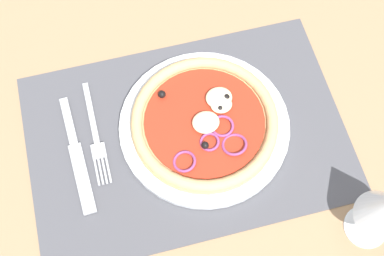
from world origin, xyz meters
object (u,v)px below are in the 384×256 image
at_px(fork, 96,138).
at_px(plate, 204,126).
at_px(pizza, 205,122).
at_px(knife, 77,155).

bearing_deg(fork, plate, 81.49).
distance_m(pizza, fork, 0.17).
distance_m(pizza, knife, 0.21).
xyz_separation_m(plate, knife, (0.20, -0.00, -0.00)).
bearing_deg(fork, knife, -58.07).
height_order(fork, knife, knife).
bearing_deg(knife, fork, 119.24).
bearing_deg(knife, pizza, 86.15).
height_order(pizza, knife, pizza).
height_order(plate, knife, plate).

